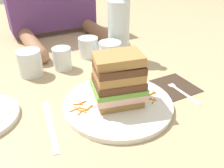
% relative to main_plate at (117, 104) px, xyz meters
% --- Properties ---
extents(ground_plane, '(3.00, 3.00, 0.00)m').
position_rel_main_plate_xyz_m(ground_plane, '(0.00, 0.02, -0.01)').
color(ground_plane, tan).
extents(main_plate, '(0.29, 0.29, 0.01)m').
position_rel_main_plate_xyz_m(main_plate, '(0.00, 0.00, 0.00)').
color(main_plate, white).
rests_on(main_plate, ground_plane).
extents(sandwich, '(0.15, 0.13, 0.14)m').
position_rel_main_plate_xyz_m(sandwich, '(-0.00, 0.00, 0.07)').
color(sandwich, '#A87A42').
rests_on(sandwich, main_plate).
extents(carrot_shred_0, '(0.03, 0.01, 0.00)m').
position_rel_main_plate_xyz_m(carrot_shred_0, '(-0.09, 0.04, 0.01)').
color(carrot_shred_0, orange).
rests_on(carrot_shred_0, main_plate).
extents(carrot_shred_1, '(0.02, 0.01, 0.00)m').
position_rel_main_plate_xyz_m(carrot_shred_1, '(-0.10, 0.04, 0.01)').
color(carrot_shred_1, orange).
rests_on(carrot_shred_1, main_plate).
extents(carrot_shred_2, '(0.02, 0.02, 0.00)m').
position_rel_main_plate_xyz_m(carrot_shred_2, '(-0.09, 0.01, 0.01)').
color(carrot_shred_2, orange).
rests_on(carrot_shred_2, main_plate).
extents(carrot_shred_3, '(0.02, 0.02, 0.00)m').
position_rel_main_plate_xyz_m(carrot_shred_3, '(-0.10, 0.00, 0.01)').
color(carrot_shred_3, orange).
rests_on(carrot_shred_3, main_plate).
extents(carrot_shred_4, '(0.03, 0.01, 0.00)m').
position_rel_main_plate_xyz_m(carrot_shred_4, '(-0.08, 0.01, 0.01)').
color(carrot_shred_4, orange).
rests_on(carrot_shred_4, main_plate).
extents(carrot_shred_5, '(0.01, 0.02, 0.00)m').
position_rel_main_plate_xyz_m(carrot_shred_5, '(-0.09, 0.01, 0.01)').
color(carrot_shred_5, orange).
rests_on(carrot_shred_5, main_plate).
extents(carrot_shred_6, '(0.03, 0.01, 0.00)m').
position_rel_main_plate_xyz_m(carrot_shred_6, '(-0.11, 0.02, 0.01)').
color(carrot_shred_6, orange).
rests_on(carrot_shred_6, main_plate).
extents(carrot_shred_7, '(0.01, 0.03, 0.00)m').
position_rel_main_plate_xyz_m(carrot_shred_7, '(-0.11, 0.02, 0.01)').
color(carrot_shred_7, orange).
rests_on(carrot_shred_7, main_plate).
extents(carrot_shred_8, '(0.01, 0.02, 0.00)m').
position_rel_main_plate_xyz_m(carrot_shred_8, '(-0.10, 0.00, 0.01)').
color(carrot_shred_8, orange).
rests_on(carrot_shred_8, main_plate).
extents(carrot_shred_9, '(0.02, 0.01, 0.00)m').
position_rel_main_plate_xyz_m(carrot_shred_9, '(0.11, -0.01, 0.01)').
color(carrot_shred_9, orange).
rests_on(carrot_shred_9, main_plate).
extents(carrot_shred_10, '(0.03, 0.01, 0.00)m').
position_rel_main_plate_xyz_m(carrot_shred_10, '(0.07, -0.01, 0.01)').
color(carrot_shred_10, orange).
rests_on(carrot_shred_10, main_plate).
extents(carrot_shred_11, '(0.03, 0.01, 0.00)m').
position_rel_main_plate_xyz_m(carrot_shred_11, '(0.08, -0.03, 0.01)').
color(carrot_shred_11, orange).
rests_on(carrot_shred_11, main_plate).
extents(carrot_shred_12, '(0.02, 0.02, 0.00)m').
position_rel_main_plate_xyz_m(carrot_shred_12, '(0.09, -0.04, 0.01)').
color(carrot_shred_12, orange).
rests_on(carrot_shred_12, main_plate).
extents(carrot_shred_13, '(0.02, 0.02, 0.00)m').
position_rel_main_plate_xyz_m(carrot_shred_13, '(0.09, -0.04, 0.01)').
color(carrot_shred_13, orange).
rests_on(carrot_shred_13, main_plate).
extents(carrot_shred_14, '(0.03, 0.01, 0.00)m').
position_rel_main_plate_xyz_m(carrot_shred_14, '(0.10, -0.01, 0.01)').
color(carrot_shred_14, orange).
rests_on(carrot_shred_14, main_plate).
extents(napkin_dark, '(0.13, 0.13, 0.00)m').
position_rel_main_plate_xyz_m(napkin_dark, '(0.20, 0.00, -0.01)').
color(napkin_dark, '#38281E').
rests_on(napkin_dark, ground_plane).
extents(fork, '(0.02, 0.17, 0.00)m').
position_rel_main_plate_xyz_m(fork, '(0.20, -0.02, -0.00)').
color(fork, silver).
rests_on(fork, napkin_dark).
extents(knife, '(0.04, 0.20, 0.00)m').
position_rel_main_plate_xyz_m(knife, '(-0.18, 0.01, -0.01)').
color(knife, silver).
rests_on(knife, ground_plane).
extents(juice_glass, '(0.08, 0.08, 0.10)m').
position_rel_main_plate_xyz_m(juice_glass, '(0.09, 0.21, 0.04)').
color(juice_glass, white).
rests_on(juice_glass, ground_plane).
extents(water_bottle, '(0.08, 0.08, 0.28)m').
position_rel_main_plate_xyz_m(water_bottle, '(0.16, 0.27, 0.12)').
color(water_bottle, silver).
rests_on(water_bottle, ground_plane).
extents(empty_tumbler_0, '(0.08, 0.08, 0.08)m').
position_rel_main_plate_xyz_m(empty_tumbler_0, '(-0.16, 0.30, 0.04)').
color(empty_tumbler_0, silver).
rests_on(empty_tumbler_0, ground_plane).
extents(empty_tumbler_1, '(0.06, 0.06, 0.08)m').
position_rel_main_plate_xyz_m(empty_tumbler_1, '(-0.05, 0.29, 0.03)').
color(empty_tumbler_1, silver).
rests_on(empty_tumbler_1, ground_plane).
extents(empty_tumbler_2, '(0.08, 0.08, 0.07)m').
position_rel_main_plate_xyz_m(empty_tumbler_2, '(0.07, 0.34, 0.03)').
color(empty_tumbler_2, silver).
rests_on(empty_tumbler_2, ground_plane).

